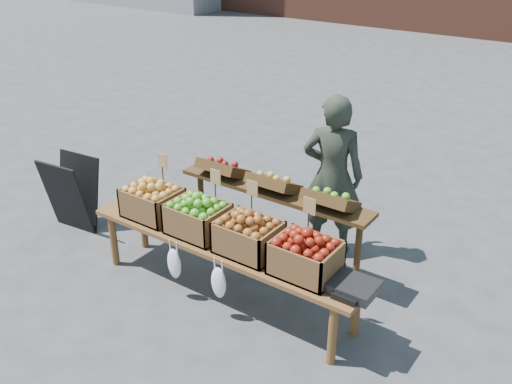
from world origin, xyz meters
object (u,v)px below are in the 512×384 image
Objects in this scene: weighing_scale at (354,287)px; back_table at (273,216)px; crate_russet_pears at (198,219)px; display_bench at (224,269)px; crate_green_apples at (305,258)px; chalkboard_sign at (72,194)px; vendor at (332,176)px; crate_golden_apples at (153,202)px; crate_red_apples at (248,237)px.

back_table is at bearing 149.17° from weighing_scale.
weighing_scale is (1.53, 0.00, -0.10)m from crate_russet_pears.
crate_green_apples is at bearing 0.00° from display_bench.
crate_russet_pears is at bearing -7.63° from chalkboard_sign.
chalkboard_sign is 1.66× the size of crate_green_apples.
vendor reaches higher than chalkboard_sign.
back_table is 1.41m from weighing_scale.
display_bench is at bearing 0.00° from crate_golden_apples.
crate_red_apples is (0.28, 0.00, 0.42)m from display_bench.
crate_russet_pears is at bearing 180.00° from crate_red_apples.
chalkboard_sign is 2.95m from crate_green_apples.
display_bench is at bearing 180.00° from crate_red_apples.
crate_golden_apples is at bearing 180.00° from weighing_scale.
crate_red_apples is 1.47× the size of weighing_scale.
display_bench is at bearing -7.42° from chalkboard_sign.
vendor is at bearing 62.95° from crate_russet_pears.
weighing_scale is at bearing 0.00° from crate_russet_pears.
vendor reaches higher than crate_green_apples.
back_table is at bearing 11.24° from chalkboard_sign.
vendor is 1.43m from display_bench.
crate_red_apples reaches higher than display_bench.
back_table is at bearing 86.52° from display_bench.
crate_red_apples is (0.55, 0.00, 0.00)m from crate_russet_pears.
crate_russet_pears is at bearing 0.00° from crate_golden_apples.
vendor is at bearing 73.64° from display_bench.
crate_red_apples is (2.38, -0.05, 0.29)m from chalkboard_sign.
weighing_scale is (1.21, -0.72, 0.09)m from back_table.
back_table is 4.20× the size of crate_red_apples.
crate_green_apples is at bearing -42.66° from back_table.
back_table reaches higher than chalkboard_sign.
weighing_scale is at bearing -30.83° from back_table.
crate_golden_apples is at bearing 180.00° from display_bench.
crate_russet_pears reaches higher than display_bench.
chalkboard_sign is 2.26m from back_table.
crate_golden_apples is at bearing 180.00° from crate_russet_pears.
display_bench is 7.94× the size of weighing_scale.
vendor is 3.29× the size of crate_green_apples.
crate_green_apples is (0.45, -1.27, -0.11)m from vendor.
vendor is 1.28m from crate_red_apples.
display_bench is (2.11, -0.05, -0.13)m from chalkboard_sign.
display_bench is at bearing 0.00° from crate_russet_pears.
display_bench is (-0.37, -1.27, -0.54)m from vendor.
back_table reaches higher than crate_russet_pears.
crate_red_apples reaches higher than weighing_scale.
back_table is at bearing 137.34° from crate_green_apples.
crate_red_apples is at bearing 180.00° from crate_green_apples.
crate_russet_pears is 1.00× the size of crate_green_apples.
crate_golden_apples is (1.28, -0.05, 0.29)m from chalkboard_sign.
back_table reaches higher than crate_green_apples.
crate_golden_apples is at bearing 180.00° from crate_green_apples.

